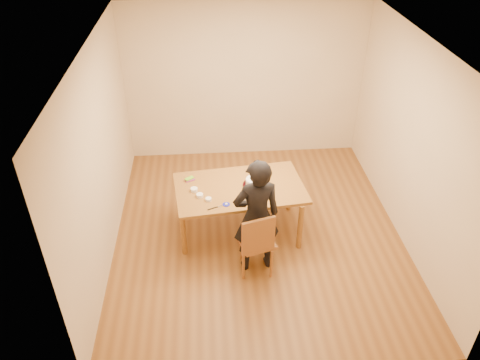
{
  "coord_description": "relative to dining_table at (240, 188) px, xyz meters",
  "views": [
    {
      "loc": [
        -0.64,
        -5.1,
        4.39
      ],
      "look_at": [
        -0.25,
        0.01,
        0.9
      ],
      "focal_mm": 35.0,
      "sensor_mm": 36.0,
      "label": 1
    }
  ],
  "objects": [
    {
      "name": "spatula",
      "position": [
        -0.38,
        -0.45,
        0.03
      ],
      "size": [
        0.14,
        0.07,
        0.01
      ],
      "primitive_type": "cube",
      "rotation": [
        0.0,
        0.0,
        0.38
      ],
      "color": "black",
      "rests_on": "dining_table"
    },
    {
      "name": "candy_box_green",
      "position": [
        -0.68,
        0.22,
        0.05
      ],
      "size": [
        0.14,
        0.12,
        0.02
      ],
      "primitive_type": "cube",
      "rotation": [
        0.0,
        0.0,
        0.6
      ],
      "color": "green",
      "rests_on": "candy_box_pink"
    },
    {
      "name": "frosting_tub",
      "position": [
        0.02,
        -0.34,
        0.07
      ],
      "size": [
        0.1,
        0.1,
        0.09
      ],
      "primitive_type": "cylinder",
      "color": "white",
      "rests_on": "dining_table"
    },
    {
      "name": "dining_table",
      "position": [
        0.0,
        0.0,
        0.0
      ],
      "size": [
        1.84,
        1.22,
        0.04
      ],
      "primitive_type": "cube",
      "rotation": [
        0.0,
        0.0,
        0.11
      ],
      "color": "brown",
      "rests_on": "floor"
    },
    {
      "name": "dining_chair",
      "position": [
        0.15,
        -0.78,
        -0.28
      ],
      "size": [
        0.51,
        0.51,
        0.04
      ],
      "primitive_type": "cube",
      "rotation": [
        0.0,
        0.0,
        0.28
      ],
      "color": "brown",
      "rests_on": "floor"
    },
    {
      "name": "ramekin_multi",
      "position": [
        -0.54,
        -0.18,
        0.04
      ],
      "size": [
        0.09,
        0.09,
        0.04
      ],
      "primitive_type": "cylinder",
      "color": "white",
      "rests_on": "dining_table"
    },
    {
      "name": "candy_box_pink",
      "position": [
        -0.68,
        0.21,
        0.03
      ],
      "size": [
        0.15,
        0.11,
        0.02
      ],
      "primitive_type": "cube",
      "rotation": [
        0.0,
        0.0,
        0.44
      ],
      "color": "#CA2F6F",
      "rests_on": "dining_table"
    },
    {
      "name": "ramekin_green",
      "position": [
        -0.43,
        -0.27,
        0.04
      ],
      "size": [
        0.08,
        0.08,
        0.04
      ],
      "primitive_type": "cylinder",
      "color": "white",
      "rests_on": "dining_table"
    },
    {
      "name": "ramekin_yellow",
      "position": [
        -0.62,
        -0.05,
        0.04
      ],
      "size": [
        0.09,
        0.09,
        0.04
      ],
      "primitive_type": "cylinder",
      "color": "white",
      "rests_on": "dining_table"
    },
    {
      "name": "room_shell",
      "position": [
        0.25,
        0.28,
        0.62
      ],
      "size": [
        4.0,
        4.5,
        2.7
      ],
      "color": "brown",
      "rests_on": "ground"
    },
    {
      "name": "frosting_dollop",
      "position": [
        -0.2,
        -0.38,
        0.04
      ],
      "size": [
        0.04,
        0.04,
        0.02
      ],
      "primitive_type": "ellipsoid",
      "color": "white",
      "rests_on": "frosting_lid"
    },
    {
      "name": "person",
      "position": [
        0.15,
        -0.73,
        0.08
      ],
      "size": [
        0.64,
        0.47,
        1.62
      ],
      "primitive_type": "imported",
      "rotation": [
        0.0,
        0.0,
        3.29
      ],
      "color": "black",
      "rests_on": "floor"
    },
    {
      "name": "cake",
      "position": [
        0.21,
        0.01,
        0.09
      ],
      "size": [
        0.25,
        0.25,
        0.08
      ],
      "primitive_type": "cylinder",
      "color": "white",
      "rests_on": "cake_plate"
    },
    {
      "name": "frosting_lid",
      "position": [
        -0.2,
        -0.38,
        0.03
      ],
      "size": [
        0.1,
        0.1,
        0.01
      ],
      "primitive_type": "cylinder",
      "color": "#181CA1",
      "rests_on": "dining_table"
    },
    {
      "name": "cake_plate",
      "position": [
        0.21,
        0.01,
        0.03
      ],
      "size": [
        0.32,
        0.32,
        0.02
      ],
      "primitive_type": "cylinder",
      "color": "#B20B2B",
      "rests_on": "dining_table"
    },
    {
      "name": "frosting_dome",
      "position": [
        0.21,
        0.01,
        0.14
      ],
      "size": [
        0.24,
        0.24,
        0.03
      ],
      "primitive_type": "ellipsoid",
      "color": "white",
      "rests_on": "cake"
    }
  ]
}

